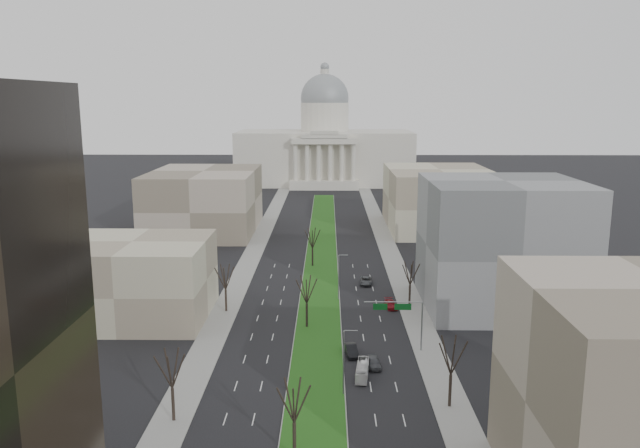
# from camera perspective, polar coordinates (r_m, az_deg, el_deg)

# --- Properties ---
(ground) EXTENTS (600.00, 600.00, 0.00)m
(ground) POSITION_cam_1_polar(r_m,az_deg,el_deg) (146.92, 0.09, -3.90)
(ground) COLOR black
(ground) RESTS_ON ground
(median) EXTENTS (8.00, 222.03, 0.20)m
(median) POSITION_cam_1_polar(r_m,az_deg,el_deg) (145.92, 0.09, -3.96)
(median) COLOR #999993
(median) RESTS_ON ground
(sidewalk_left) EXTENTS (5.00, 330.00, 0.15)m
(sidewalk_left) POSITION_cam_1_polar(r_m,az_deg,el_deg) (124.41, -8.18, -6.83)
(sidewalk_left) COLOR gray
(sidewalk_left) RESTS_ON ground
(sidewalk_right) EXTENTS (5.00, 330.00, 0.15)m
(sidewalk_right) POSITION_cam_1_polar(r_m,az_deg,el_deg) (123.97, 8.13, -6.89)
(sidewalk_right) COLOR gray
(sidewalk_right) RESTS_ON ground
(capitol) EXTENTS (80.00, 46.00, 55.00)m
(capitol) POSITION_cam_1_polar(r_m,az_deg,el_deg) (292.18, 0.42, 6.97)
(capitol) COLOR beige
(capitol) RESTS_ON ground
(building_beige_left) EXTENTS (26.00, 22.00, 14.00)m
(building_beige_left) POSITION_cam_1_polar(r_m,az_deg,el_deg) (116.58, -16.61, -4.88)
(building_beige_left) COLOR gray
(building_beige_left) RESTS_ON ground
(building_grey_right) EXTENTS (28.00, 26.00, 24.00)m
(building_grey_right) POSITION_cam_1_polar(r_m,az_deg,el_deg) (121.23, 16.23, -1.80)
(building_grey_right) COLOR slate
(building_grey_right) RESTS_ON ground
(building_far_left) EXTENTS (30.00, 40.00, 18.00)m
(building_far_left) POSITION_cam_1_polar(r_m,az_deg,el_deg) (187.74, -10.52, 2.08)
(building_far_left) COLOR gray
(building_far_left) RESTS_ON ground
(building_far_right) EXTENTS (30.00, 40.00, 18.00)m
(building_far_right) POSITION_cam_1_polar(r_m,az_deg,el_deg) (192.01, 10.76, 2.27)
(building_far_right) COLOR gray
(building_far_right) RESTS_ON ground
(tree_left_mid) EXTENTS (5.40, 5.40, 9.72)m
(tree_left_mid) POSITION_cam_1_polar(r_m,az_deg,el_deg) (78.85, -13.44, -12.64)
(tree_left_mid) COLOR black
(tree_left_mid) RESTS_ON ground
(tree_left_far) EXTENTS (5.28, 5.28, 9.50)m
(tree_left_far) POSITION_cam_1_polar(r_m,az_deg,el_deg) (115.79, -8.66, -4.72)
(tree_left_far) COLOR black
(tree_left_far) RESTS_ON ground
(tree_right_mid) EXTENTS (5.52, 5.52, 9.94)m
(tree_right_mid) POSITION_cam_1_polar(r_m,az_deg,el_deg) (81.69, 11.95, -11.58)
(tree_right_mid) COLOR black
(tree_right_mid) RESTS_ON ground
(tree_right_far) EXTENTS (5.04, 5.04, 9.07)m
(tree_right_far) POSITION_cam_1_polar(r_m,az_deg,el_deg) (119.21, 8.26, -4.40)
(tree_right_far) COLOR black
(tree_right_far) RESTS_ON ground
(tree_median_a) EXTENTS (5.40, 5.40, 9.72)m
(tree_median_a) POSITION_cam_1_polar(r_m,az_deg,el_deg) (69.47, -2.39, -15.75)
(tree_median_a) COLOR black
(tree_median_a) RESTS_ON ground
(tree_median_b) EXTENTS (5.40, 5.40, 9.72)m
(tree_median_b) POSITION_cam_1_polar(r_m,az_deg,el_deg) (106.61, -1.23, -5.92)
(tree_median_b) COLOR black
(tree_median_b) RESTS_ON ground
(tree_median_c) EXTENTS (5.40, 5.40, 9.72)m
(tree_median_c) POSITION_cam_1_polar(r_m,az_deg,el_deg) (145.27, -0.70, -1.23)
(tree_median_c) COLOR black
(tree_median_c) RESTS_ON ground
(streetlamp_median_b) EXTENTS (1.90, 0.20, 9.16)m
(streetlamp_median_b) POSITION_cam_1_polar(r_m,az_deg,el_deg) (83.89, 2.21, -12.44)
(streetlamp_median_b) COLOR gray
(streetlamp_median_b) RESTS_ON ground
(streetlamp_median_c) EXTENTS (1.90, 0.20, 9.16)m
(streetlamp_median_c) POSITION_cam_1_polar(r_m,az_deg,el_deg) (121.56, 1.74, -4.81)
(streetlamp_median_c) COLOR gray
(streetlamp_median_c) RESTS_ON ground
(mast_arm_signs) EXTENTS (9.12, 0.24, 8.09)m
(mast_arm_signs) POSITION_cam_1_polar(r_m,az_deg,el_deg) (98.09, 7.74, -8.13)
(mast_arm_signs) COLOR gray
(mast_arm_signs) RESTS_ON ground
(car_grey_near) EXTENTS (2.12, 4.60, 1.53)m
(car_grey_near) POSITION_cam_1_polar(r_m,az_deg,el_deg) (93.96, 4.93, -12.47)
(car_grey_near) COLOR #45474C
(car_grey_near) RESTS_ON ground
(car_black) EXTENTS (2.38, 5.05, 1.60)m
(car_black) POSITION_cam_1_polar(r_m,az_deg,el_deg) (97.77, 2.86, -11.43)
(car_black) COLOR black
(car_black) RESTS_ON ground
(car_red) EXTENTS (2.46, 4.92, 1.37)m
(car_red) POSITION_cam_1_polar(r_m,az_deg,el_deg) (119.12, 6.49, -7.30)
(car_red) COLOR maroon
(car_red) RESTS_ON ground
(car_grey_far) EXTENTS (2.81, 5.44, 1.47)m
(car_grey_far) POSITION_cam_1_polar(r_m,az_deg,el_deg) (133.28, 4.22, -5.20)
(car_grey_far) COLOR #484B4F
(car_grey_far) RESTS_ON ground
(box_van) EXTENTS (2.38, 7.01, 1.92)m
(box_van) POSITION_cam_1_polar(r_m,az_deg,el_deg) (90.92, 3.90, -13.16)
(box_van) COLOR white
(box_van) RESTS_ON ground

